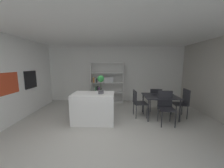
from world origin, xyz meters
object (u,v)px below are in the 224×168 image
dining_table (160,98)px  dining_chair_far (155,98)px  built_in_oven (31,80)px  kitchen_island (94,108)px  potted_plant_on_island (101,82)px  dining_chair_near (166,105)px  dining_chair_island_side (138,101)px  open_bookshelf (106,82)px  dining_chair_window_side (183,101)px

dining_table → dining_chair_far: bearing=91.0°
built_in_oven → kitchen_island: 2.55m
potted_plant_on_island → dining_chair_far: (1.91, 0.95, -0.69)m
kitchen_island → dining_chair_near: 2.17m
built_in_oven → dining_table: (4.49, -0.26, -0.57)m
potted_plant_on_island → dining_table: 2.06m
dining_chair_near → dining_chair_island_side: size_ratio=1.08×
built_in_oven → dining_chair_far: bearing=2.9°
dining_chair_near → dining_table: bearing=94.5°
open_bookshelf → dining_chair_window_side: open_bookshelf is taller
kitchen_island → dining_table: bearing=10.9°
open_bookshelf → dining_table: 2.57m
dining_table → built_in_oven: bearing=176.7°
open_bookshelf → dining_chair_window_side: (2.67, -1.69, -0.38)m
dining_chair_far → dining_chair_island_side: size_ratio=0.98×
kitchen_island → dining_chair_island_side: size_ratio=1.37×
potted_plant_on_island → built_in_oven: bearing=164.4°
built_in_oven → dining_chair_near: 4.61m
open_bookshelf → dining_table: bearing=-41.4°
open_bookshelf → built_in_oven: bearing=-151.0°
dining_chair_window_side → potted_plant_on_island: bearing=-78.0°
potted_plant_on_island → dining_table: size_ratio=0.51×
kitchen_island → dining_table: 2.21m
built_in_oven → open_bookshelf: bearing=29.0°
built_in_oven → dining_table: size_ratio=0.57×
potted_plant_on_island → dining_chair_far: potted_plant_on_island is taller
kitchen_island → dining_chair_island_side: bearing=16.1°
dining_table → dining_chair_island_side: 0.76m
kitchen_island → open_bookshelf: (0.25, 2.11, 0.49)m
dining_chair_far → built_in_oven: bearing=8.5°
dining_chair_far → potted_plant_on_island: bearing=31.9°
open_bookshelf → dining_chair_window_side: 3.18m
potted_plant_on_island → open_bookshelf: (0.01, 2.15, -0.29)m
open_bookshelf → dining_chair_near: (1.92, -2.16, -0.37)m
dining_chair_island_side → potted_plant_on_island: bearing=106.1°
kitchen_island → open_bookshelf: bearing=83.3°
dining_chair_near → dining_chair_island_side: 0.89m
dining_chair_far → kitchen_island: bearing=28.4°
potted_plant_on_island → dining_chair_near: size_ratio=0.57×
kitchen_island → dining_chair_far: size_ratio=1.41×
kitchen_island → dining_table: size_ratio=1.15×
built_in_oven → dining_chair_island_side: 3.82m
built_in_oven → dining_chair_island_side: bearing=-4.1°
dining_table → dining_chair_near: bearing=-89.2°
dining_chair_island_side → open_bookshelf: bearing=29.5°
built_in_oven → dining_chair_near: built_in_oven is taller
kitchen_island → dining_chair_far: bearing=22.9°
kitchen_island → dining_chair_near: size_ratio=1.27×
potted_plant_on_island → dining_chair_island_side: potted_plant_on_island is taller
kitchen_island → dining_table: (2.16, 0.42, 0.21)m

